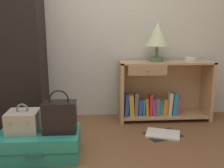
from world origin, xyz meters
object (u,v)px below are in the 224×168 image
(bookshelf, at_px, (161,92))
(handbag, at_px, (60,117))
(table_lamp, at_px, (157,36))
(suitcase_large, at_px, (40,144))
(train_case, at_px, (23,121))
(bowl, at_px, (191,59))
(open_book_on_floor, at_px, (163,134))

(bookshelf, relative_size, handbag, 2.97)
(table_lamp, height_order, suitcase_large, table_lamp)
(bookshelf, relative_size, train_case, 4.23)
(table_lamp, distance_m, suitcase_large, 1.78)
(bookshelf, bearing_deg, train_case, -150.02)
(bowl, height_order, suitcase_large, bowl)
(train_case, xyz_separation_m, handbag, (0.33, -0.03, 0.05))
(bowl, distance_m, handbag, 1.78)
(bowl, bearing_deg, suitcase_large, -152.97)
(open_book_on_floor, bearing_deg, train_case, -165.97)
(table_lamp, height_order, handbag, table_lamp)
(bookshelf, distance_m, suitcase_large, 1.61)
(suitcase_large, bearing_deg, handbag, -3.91)
(bookshelf, distance_m, bowl, 0.55)
(table_lamp, distance_m, open_book_on_floor, 1.15)
(suitcase_large, height_order, train_case, train_case)
(table_lamp, xyz_separation_m, train_case, (-1.39, -0.84, -0.72))
(suitcase_large, bearing_deg, bookshelf, 33.12)
(bookshelf, distance_m, table_lamp, 0.70)
(bowl, bearing_deg, table_lamp, 179.97)
(bookshelf, relative_size, table_lamp, 2.47)
(bookshelf, height_order, train_case, bookshelf)
(handbag, bearing_deg, table_lamp, 39.43)
(train_case, height_order, handbag, handbag)
(bookshelf, xyz_separation_m, table_lamp, (-0.08, -0.01, 0.70))
(table_lamp, relative_size, train_case, 1.72)
(bookshelf, bearing_deg, handbag, -142.29)
(suitcase_large, xyz_separation_m, handbag, (0.19, -0.01, 0.26))
(train_case, relative_size, handbag, 0.70)
(suitcase_large, bearing_deg, bowl, 27.03)
(bookshelf, bearing_deg, table_lamp, -174.79)
(train_case, bearing_deg, handbag, -6.05)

